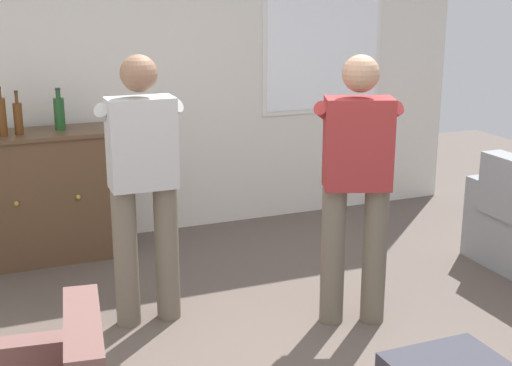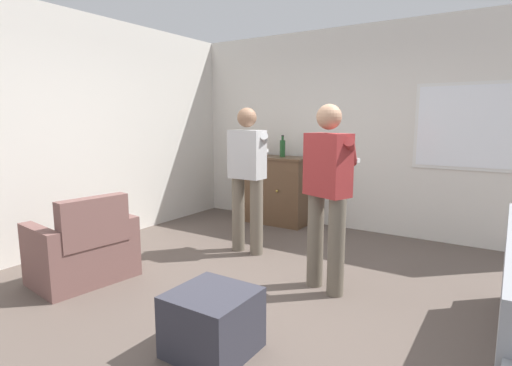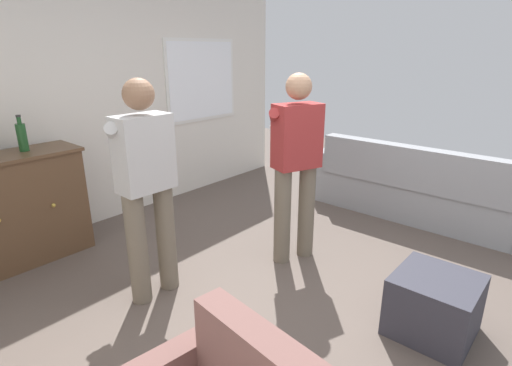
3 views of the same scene
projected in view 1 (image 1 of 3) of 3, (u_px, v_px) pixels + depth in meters
wall_back_with_window at (188, 66)px, 6.00m from camera, size 5.20×0.15×2.80m
sideboard_cabinet at (45, 196)px, 5.46m from camera, size 1.14×0.49×1.00m
bottle_wine_green at (18, 118)px, 5.21m from camera, size 0.07×0.07×0.32m
bottle_liquor_amber at (59, 113)px, 5.37m from camera, size 0.08×0.08×0.32m
bottle_spirits_clear at (2, 116)px, 5.14m from camera, size 0.06×0.06×0.36m
person_standing_left at (143, 178)px, 4.31m from camera, size 0.56×0.48×1.68m
person_standing_right at (356, 178)px, 4.31m from camera, size 0.52×0.52×1.68m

